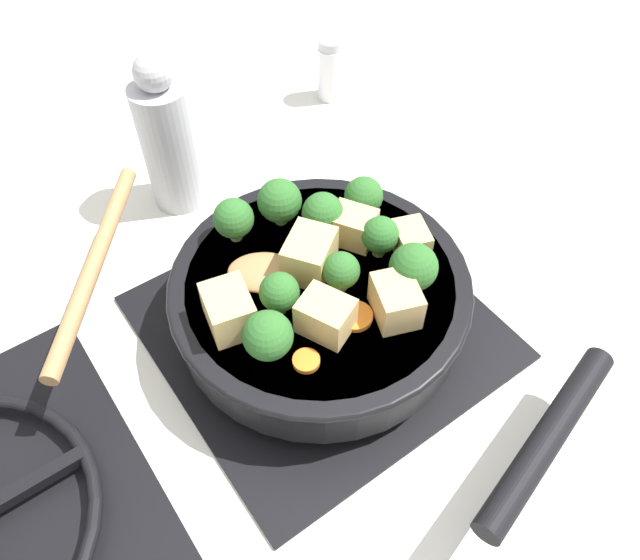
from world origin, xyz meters
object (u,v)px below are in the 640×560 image
Objects in this scene: skillet_pan at (323,297)px; pepper_mill at (169,140)px; salt_shaker at (330,69)px; wooden_spoon at (165,267)px.

pepper_mill is at bearing 5.60° from skillet_pan.
pepper_mill is 0.28m from salt_shaker.
skillet_pan is 0.15m from wooden_spoon.
skillet_pan is at bearing -130.02° from wooden_spoon.
salt_shaker is at bearing -37.21° from skillet_pan.
wooden_spoon is 2.86× the size of salt_shaker.
skillet_pan is 4.63× the size of salt_shaker.
skillet_pan is 0.40m from salt_shaker.
pepper_mill is at bearing -27.95° from wooden_spoon.
pepper_mill is (0.26, 0.03, 0.03)m from skillet_pan.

